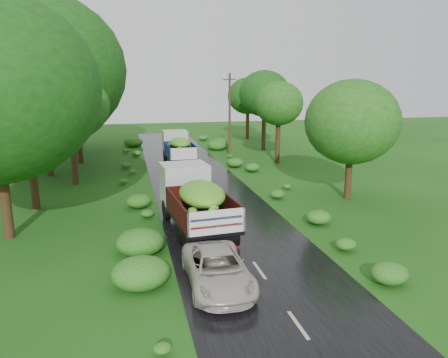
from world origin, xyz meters
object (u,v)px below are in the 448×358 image
object	(u,v)px
truck_near	(194,197)
utility_pole	(230,114)
car	(218,269)
truck_far	(178,146)

from	to	relation	value
truck_near	utility_pole	bearing A→B (deg)	66.50
car	utility_pole	bearing A→B (deg)	76.39
truck_near	car	bearing A→B (deg)	-96.70
car	truck_near	bearing A→B (deg)	89.33
truck_near	utility_pole	size ratio (longest dim) A/B	0.91
truck_far	car	world-z (taller)	truck_far
car	utility_pole	xyz separation A→B (m)	(6.71, 26.33, 3.39)
truck_near	car	xyz separation A→B (m)	(-0.15, -6.34, -0.99)
car	utility_pole	size ratio (longest dim) A/B	0.59
truck_far	car	bearing A→B (deg)	-94.83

